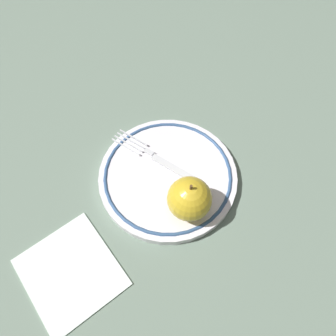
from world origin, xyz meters
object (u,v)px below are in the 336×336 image
at_px(napkin_folded, 70,272).
at_px(apple_red_whole, 189,199).
at_px(fork, 158,158).
at_px(plate, 168,176).

bearing_deg(napkin_folded, apple_red_whole, -89.78).
distance_m(fork, napkin_folded, 0.23).
height_order(fork, napkin_folded, fork).
relative_size(apple_red_whole, napkin_folded, 0.55).
distance_m(plate, napkin_folded, 0.22).
bearing_deg(napkin_folded, fork, -62.58).
relative_size(apple_red_whole, fork, 0.47).
bearing_deg(apple_red_whole, fork, -0.01).
xyz_separation_m(fork, napkin_folded, (-0.11, 0.21, -0.02)).
height_order(plate, fork, fork).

